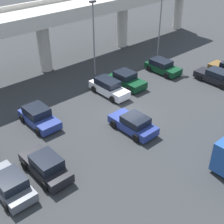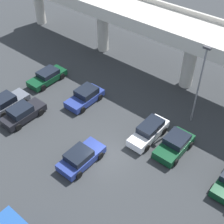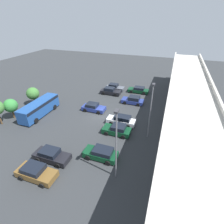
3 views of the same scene
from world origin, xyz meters
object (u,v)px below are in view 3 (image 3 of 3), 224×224
at_px(parked_car_1, 110,91).
at_px(tree_front_centre, 11,106).
at_px(parked_car_3, 93,107).
at_px(shuttle_bus, 39,107).
at_px(tree_front_left, 33,94).
at_px(parked_car_6, 101,153).
at_px(parked_car_2, 133,100).
at_px(parked_car_4, 121,120).
at_px(lamp_post_near_aisle, 151,108).
at_px(parked_car_8, 36,172).
at_px(parked_car_0, 114,87).
at_px(parked_car_9, 139,90).
at_px(parked_car_7, 51,155).
at_px(parked_car_5, 117,130).
at_px(lamp_post_mid_lot, 116,142).

height_order(parked_car_1, tree_front_centre, tree_front_centre).
distance_m(parked_car_3, shuttle_bus, 9.75).
bearing_deg(tree_front_left, tree_front_centre, 0.86).
xyz_separation_m(parked_car_6, tree_front_centre, (-4.04, -18.52, 1.75)).
xyz_separation_m(parked_car_2, tree_front_centre, (12.71, -18.71, 1.73)).
height_order(parked_car_1, parked_car_4, parked_car_4).
distance_m(parked_car_6, lamp_post_near_aisle, 9.11).
distance_m(parked_car_1, parked_car_3, 8.56).
distance_m(parked_car_8, tree_front_centre, 15.88).
distance_m(parked_car_1, parked_car_6, 20.58).
height_order(parked_car_0, tree_front_centre, tree_front_centre).
bearing_deg(parked_car_4, lamp_post_near_aisle, 157.26).
bearing_deg(parked_car_9, parked_car_1, 27.07).
bearing_deg(parked_car_7, lamp_post_near_aisle, 39.50).
distance_m(parked_car_0, parked_car_1, 2.75).
xyz_separation_m(parked_car_8, lamp_post_near_aisle, (-11.70, 10.67, 4.21)).
height_order(parked_car_5, parked_car_6, parked_car_5).
xyz_separation_m(parked_car_1, parked_car_3, (8.55, -0.38, -0.04)).
bearing_deg(tree_front_centre, parked_car_1, 141.07).
xyz_separation_m(parked_car_1, lamp_post_near_aisle, (13.30, 10.74, 4.19)).
xyz_separation_m(parked_car_7, parked_car_8, (2.87, 0.03, 0.01)).
bearing_deg(parked_car_9, parked_car_7, 76.78).
xyz_separation_m(lamp_post_mid_lot, tree_front_left, (-11.76, -21.30, -2.58)).
height_order(parked_car_9, shuttle_bus, shuttle_bus).
xyz_separation_m(parked_car_5, tree_front_centre, (1.62, -18.84, 1.74)).
xyz_separation_m(parked_car_2, lamp_post_near_aisle, (10.32, 4.70, 4.20)).
distance_m(lamp_post_mid_lot, tree_front_centre, 22.26).
bearing_deg(parked_car_2, tree_front_left, 20.90).
bearing_deg(tree_front_left, parked_car_4, 86.43).
relative_size(parked_car_2, tree_front_left, 1.20).
relative_size(parked_car_1, lamp_post_near_aisle, 0.54).
bearing_deg(parked_car_8, parked_car_2, 74.82).
distance_m(parked_car_6, parked_car_7, 6.28).
xyz_separation_m(parked_car_5, lamp_post_near_aisle, (-0.77, 4.57, 4.21)).
height_order(parked_car_1, parked_car_2, parked_car_1).
xyz_separation_m(parked_car_6, parked_car_8, (5.27, -5.78, 0.00)).
height_order(parked_car_7, tree_front_left, tree_front_left).
relative_size(parked_car_1, parked_car_3, 1.04).
bearing_deg(lamp_post_near_aisle, parked_car_5, -80.48).
bearing_deg(parked_car_6, parked_car_0, -75.60).
distance_m(lamp_post_near_aisle, tree_front_centre, 23.66).
relative_size(lamp_post_near_aisle, tree_front_centre, 2.33).
distance_m(parked_car_2, parked_car_5, 11.09).
height_order(parked_car_6, shuttle_bus, shuttle_bus).
bearing_deg(parked_car_1, parked_car_4, -61.97).
xyz_separation_m(parked_car_1, parked_car_4, (11.33, 6.03, 0.03)).
xyz_separation_m(parked_car_4, tree_front_centre, (4.36, -18.70, 1.69)).
xyz_separation_m(parked_car_4, parked_car_8, (13.67, -5.96, -0.05)).
height_order(parked_car_9, lamp_post_near_aisle, lamp_post_near_aisle).
bearing_deg(parked_car_3, parked_car_1, 87.44).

